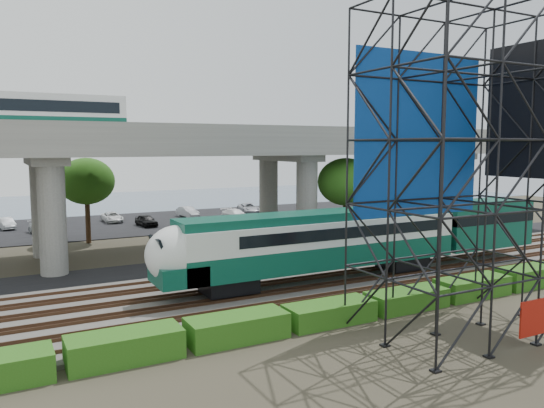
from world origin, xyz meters
TOP-DOWN VIEW (x-y plane):
  - ground at (0.00, 0.00)m, footprint 140.00×140.00m
  - ballast_bed at (0.00, 2.00)m, footprint 90.00×12.00m
  - service_road at (0.00, 10.50)m, footprint 90.00×5.00m
  - parking_lot at (0.00, 34.00)m, footprint 90.00×18.00m
  - harbor_water at (0.00, 56.00)m, footprint 140.00×40.00m
  - rail_tracks at (0.00, 2.00)m, footprint 90.00×9.52m
  - commuter_train at (6.92, 2.00)m, footprint 29.30×3.06m
  - overpass at (-0.76, 16.00)m, footprint 80.00×12.00m
  - scaffold_tower at (5.94, -7.98)m, footprint 9.36×6.36m
  - hedge_strip at (1.01, -4.30)m, footprint 34.60×1.80m
  - trees at (-4.67, 16.17)m, footprint 40.94×16.94m
  - parked_cars at (1.31, 33.53)m, footprint 35.14×9.72m

SIDE VIEW (x-z plane):
  - ground at x=0.00m, z-range 0.00..0.00m
  - harbor_water at x=0.00m, z-range 0.00..0.03m
  - service_road at x=0.00m, z-range 0.00..0.08m
  - parking_lot at x=0.00m, z-range 0.00..0.08m
  - ballast_bed at x=0.00m, z-range 0.00..0.20m
  - rail_tracks at x=0.00m, z-range 0.20..0.36m
  - hedge_strip at x=1.01m, z-range -0.04..1.16m
  - parked_cars at x=1.31m, z-range 0.06..1.33m
  - commuter_train at x=6.92m, z-range 0.73..5.03m
  - trees at x=-4.67m, z-range 1.73..9.42m
  - scaffold_tower at x=5.94m, z-range -0.03..14.97m
  - overpass at x=-0.76m, z-range 2.01..14.41m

